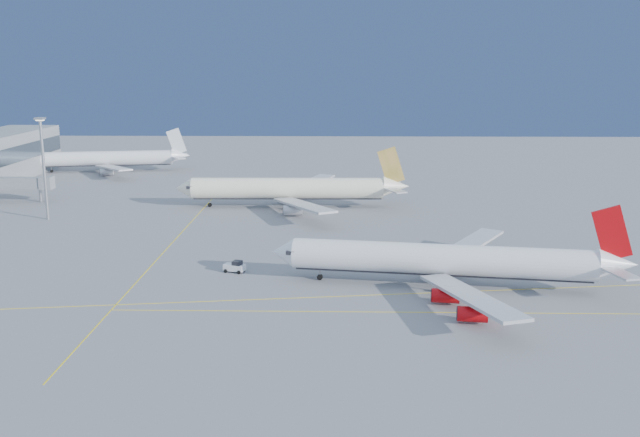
% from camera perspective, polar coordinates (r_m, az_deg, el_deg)
% --- Properties ---
extents(ground, '(500.00, 500.00, 0.00)m').
position_cam_1_polar(ground, '(122.80, 3.86, -5.25)').
color(ground, slate).
rests_on(ground, ground).
extents(jet_bridge, '(23.60, 3.60, 6.90)m').
position_cam_1_polar(jet_bridge, '(210.61, -23.32, 2.63)').
color(jet_bridge, gray).
rests_on(jet_bridge, ground).
extents(taxiway_lines, '(118.86, 140.00, 0.02)m').
position_cam_1_polar(taxiway_lines, '(129.04, -2.82, -4.36)').
color(taxiway_lines, yellow).
rests_on(taxiway_lines, ground).
extents(airliner_virgin, '(60.78, 54.12, 15.02)m').
position_cam_1_polar(airliner_virgin, '(121.97, 10.25, -3.33)').
color(airliner_virgin, white).
rests_on(airliner_virgin, ground).
extents(airliner_etihad, '(61.15, 56.63, 15.99)m').
position_cam_1_polar(airliner_etihad, '(186.50, -2.19, 2.40)').
color(airliner_etihad, white).
rests_on(airliner_etihad, ground).
extents(airliner_third, '(55.23, 50.36, 14.85)m').
position_cam_1_polar(airliner_third, '(258.79, -16.46, 4.62)').
color(airliner_third, white).
rests_on(airliner_third, ground).
extents(pushback_tug, '(4.16, 3.20, 2.12)m').
position_cam_1_polar(pushback_tug, '(130.05, -6.82, -3.85)').
color(pushback_tug, white).
rests_on(pushback_tug, ground).
extents(light_mast, '(2.12, 2.12, 24.50)m').
position_cam_1_polar(light_mast, '(182.30, -21.26, 4.39)').
color(light_mast, gray).
rests_on(light_mast, ground).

